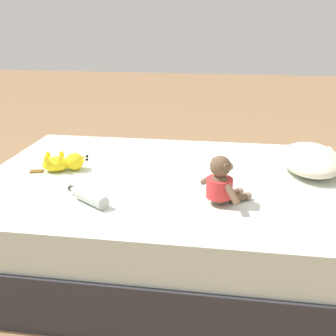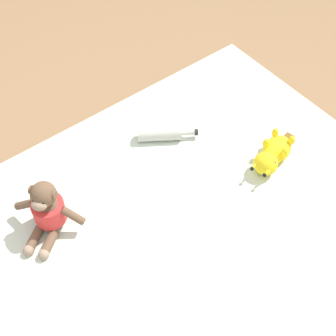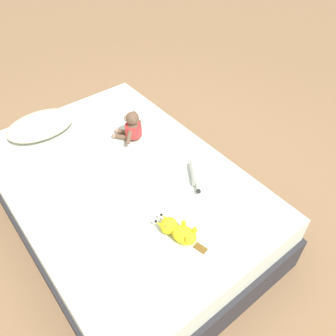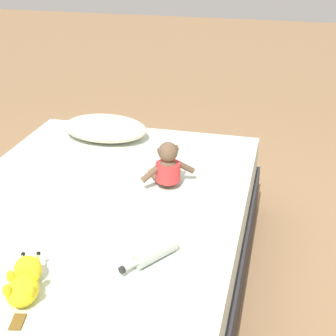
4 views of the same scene
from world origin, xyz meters
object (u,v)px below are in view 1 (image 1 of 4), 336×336
Objects in this scene: plush_yellow_creature at (64,162)px; glass_bottle at (90,197)px; bed at (168,218)px; plush_monkey at (221,184)px; pillow at (311,159)px.

plush_yellow_creature is 0.48m from glass_bottle.
bed is 8.09× the size of plush_monkey.
plush_yellow_creature is (-0.01, -0.59, 0.30)m from bed.
plush_yellow_creature is at bearing -108.32° from plush_monkey.
pillow reaches higher than bed.
plush_yellow_creature is (-0.29, -0.88, -0.05)m from plush_monkey.
plush_yellow_creature is at bearing -90.56° from bed.
plush_monkey is 0.61m from glass_bottle.
pillow reaches higher than glass_bottle.
plush_monkey is (0.29, 0.29, 0.35)m from bed.
plush_monkey reaches higher than bed.
plush_monkey is at bearing 98.93° from glass_bottle.
plush_yellow_creature is at bearing -81.36° from pillow.
plush_yellow_creature is at bearing -143.69° from glass_bottle.
bed is 8.56× the size of glass_bottle.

